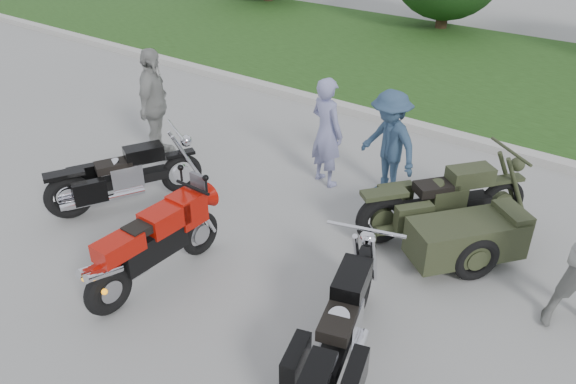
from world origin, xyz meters
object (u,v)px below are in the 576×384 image
Objects in this scene: cruiser_left at (120,179)px; cruiser_sidecar at (454,223)px; cruiser_right at (340,335)px; person_back at (154,105)px; sportbike_red at (152,243)px; person_denim at (389,144)px; person_stripe at (327,132)px.

cruiser_sidecar is at bearing 49.37° from cruiser_left.
cruiser_right reaches higher than cruiser_left.
person_back reaches higher than cruiser_right.
cruiser_left is 1.12× the size of person_back.
sportbike_red is at bearing 165.98° from cruiser_right.
cruiser_sidecar reaches higher than cruiser_left.
person_denim is at bearing -173.57° from cruiser_sidecar.
cruiser_left is 1.23× the size of person_stripe.
person_denim is (3.01, 2.79, 0.39)m from cruiser_left.
person_stripe is 3.08m from person_back.
person_back is (-2.68, 2.45, 0.40)m from sportbike_red.
person_denim is 4.08m from person_back.
person_back is at bearing 138.24° from sportbike_red.
person_back reaches higher than cruiser_sidecar.
cruiser_left is 0.92× the size of cruiser_sidecar.
cruiser_right is 1.03× the size of cruiser_sidecar.
person_denim is at bearing -147.96° from person_stripe.
cruiser_right is at bearing -49.11° from person_denim.
cruiser_right is 3.86m from person_denim.
cruiser_right is 1.43× the size of person_denim.
person_stripe is 1.05× the size of person_denim.
person_stripe is (-2.37, 3.29, 0.40)m from cruiser_right.
cruiser_right is at bearing 3.70° from sportbike_red.
cruiser_left is 4.48m from cruiser_right.
person_stripe is at bearing -156.49° from cruiser_sidecar.
person_back reaches higher than cruiser_left.
person_back is (-5.36, -0.36, 0.51)m from cruiser_sidecar.
person_denim is (-1.48, 0.91, 0.39)m from cruiser_sidecar.
cruiser_left is 1.29× the size of person_denim.
cruiser_right is (4.41, -0.78, 0.03)m from cruiser_left.
cruiser_left is 1.82m from person_back.
cruiser_sidecar is at bearing -178.73° from person_stripe.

